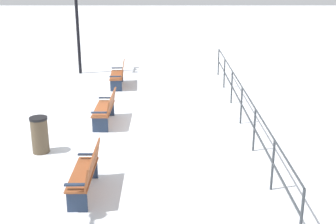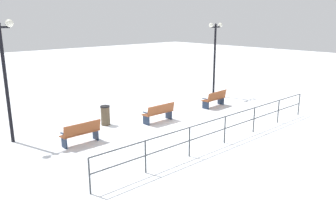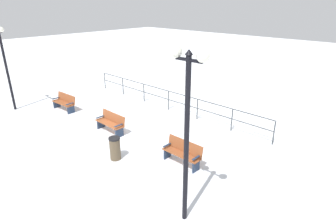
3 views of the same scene
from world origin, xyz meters
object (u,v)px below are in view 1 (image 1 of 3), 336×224
at_px(bench_second, 106,108).
at_px(trash_bin, 40,135).
at_px(bench_nearest, 119,74).
at_px(lamppost_near, 76,1).
at_px(bench_third, 86,172).

relative_size(bench_second, trash_bin, 1.78).
relative_size(bench_nearest, lamppost_near, 0.37).
bearing_deg(lamppost_near, bench_third, 101.36).
distance_m(bench_third, trash_bin, 2.57).
distance_m(bench_nearest, bench_third, 8.37).
bearing_deg(bench_nearest, lamppost_near, -52.45).
height_order(bench_second, bench_third, bench_third).
xyz_separation_m(bench_second, lamppost_near, (1.95, -6.33, 2.54)).
height_order(bench_third, lamppost_near, lamppost_near).
bearing_deg(trash_bin, bench_third, 125.70).
distance_m(bench_nearest, lamppost_near, 3.82).
bearing_deg(bench_second, bench_nearest, -88.84).
height_order(bench_third, trash_bin, trash_bin).
bearing_deg(trash_bin, lamppost_near, -85.85).
distance_m(bench_second, bench_third, 4.18).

